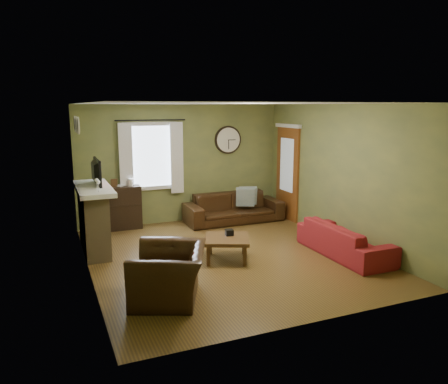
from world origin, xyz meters
name	(u,v)px	position (x,y,z in m)	size (l,w,h in m)	color
floor	(228,256)	(0.00, 0.00, 0.00)	(4.60, 5.20, 0.00)	brown
ceiling	(228,103)	(0.00, 0.00, 2.60)	(4.60, 5.20, 0.00)	white
wall_left	(85,192)	(-2.30, 0.00, 1.30)	(0.00, 5.20, 2.60)	olive
wall_right	(340,174)	(2.30, 0.00, 1.30)	(0.00, 5.20, 2.60)	olive
wall_back	(182,164)	(0.00, 2.60, 1.30)	(4.60, 0.00, 2.60)	olive
wall_front	(316,218)	(0.00, -2.60, 1.30)	(4.60, 0.00, 2.60)	olive
fireplace	(94,221)	(-2.10, 1.15, 0.55)	(0.40, 1.40, 1.10)	tan
firebox	(105,234)	(-1.91, 1.15, 0.30)	(0.04, 0.60, 0.55)	black
mantel	(93,189)	(-2.07, 1.15, 1.14)	(0.58, 1.60, 0.08)	white
tv	(93,175)	(-2.05, 1.30, 1.35)	(0.60, 0.08, 0.35)	black
tv_screen	(97,172)	(-1.97, 1.30, 1.41)	(0.02, 0.62, 0.36)	#994C3F
medallion_left	(78,126)	(-2.28, 0.80, 2.25)	(0.28, 0.28, 0.03)	white
medallion_mid	(77,125)	(-2.28, 1.15, 2.25)	(0.28, 0.28, 0.03)	white
medallion_right	(75,124)	(-2.28, 1.50, 2.25)	(0.28, 0.28, 0.03)	white
window_pane	(151,156)	(-0.70, 2.58, 1.50)	(1.00, 0.02, 1.30)	silver
curtain_rod	(151,120)	(-0.70, 2.48, 2.27)	(0.03, 0.03, 1.50)	black
curtain_left	(126,160)	(-1.25, 2.48, 1.45)	(0.28, 0.04, 1.55)	white
curtain_right	(177,158)	(-0.15, 2.48, 1.45)	(0.28, 0.04, 1.55)	white
wall_clock	(228,140)	(1.10, 2.55, 1.80)	(0.64, 0.06, 0.64)	white
door	(287,174)	(2.27, 1.85, 1.05)	(0.05, 0.90, 2.10)	brown
bookshelf	(122,208)	(-1.38, 2.42, 0.46)	(0.77, 0.33, 0.91)	black
book	(116,185)	(-1.49, 2.42, 0.96)	(0.17, 0.23, 0.02)	#4D331B
sofa_brown	(234,208)	(1.03, 2.06, 0.32)	(2.18, 0.85, 0.64)	black
pillow_left	(248,196)	(1.42, 2.14, 0.55)	(0.40, 0.12, 0.40)	gray
pillow_right	(245,197)	(1.30, 2.03, 0.55)	(0.41, 0.12, 0.41)	gray
sofa_red	(344,240)	(1.90, -0.74, 0.28)	(1.90, 0.74, 0.55)	maroon
armchair	(169,274)	(-1.40, -1.28, 0.35)	(1.09, 0.95, 0.71)	black
coffee_table	(227,249)	(-0.09, -0.18, 0.20)	(0.74, 0.74, 0.39)	#4D331B
tissue_box	(229,235)	(-0.01, -0.09, 0.40)	(0.13, 0.13, 0.10)	black
wine_glass_a	(98,186)	(-2.05, 0.55, 1.28)	(0.07, 0.07, 0.20)	white
wine_glass_b	(97,184)	(-2.05, 0.74, 1.28)	(0.07, 0.07, 0.20)	white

